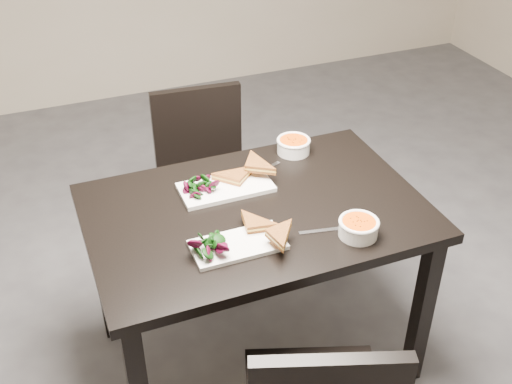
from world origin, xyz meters
The scene contains 13 objects.
ground centered at (0.00, 0.00, 0.00)m, with size 5.00×5.00×0.00m, color #47474C.
table centered at (-0.44, -0.20, 0.65)m, with size 1.20×0.80×0.75m.
chair_far centered at (-0.41, 0.53, 0.48)m, with size 0.45×0.45×0.85m.
plate_near centered at (-0.57, -0.38, 0.76)m, with size 0.31×0.15×0.02m, color white.
sandwich_near centered at (-0.51, -0.37, 0.79)m, with size 0.15×0.11×0.05m, color #9E5421, non-canonical shape.
salad_near centered at (-0.67, -0.38, 0.79)m, with size 0.10×0.09×0.04m, color black, non-canonical shape.
soup_bowl_near centered at (-0.18, -0.47, 0.78)m, with size 0.14×0.14×0.06m.
cutlery_near centered at (-0.27, -0.41, 0.75)m, with size 0.18×0.02×0.00m, color silver.
plate_far centered at (-0.50, -0.05, 0.76)m, with size 0.34×0.17×0.02m, color white.
sandwich_far centered at (-0.43, -0.06, 0.80)m, with size 0.17×0.13×0.06m, color #9E5421, non-canonical shape.
salad_far centered at (-0.60, -0.05, 0.79)m, with size 0.11×0.10×0.05m, color black, non-canonical shape.
soup_bowl_far centered at (-0.15, 0.11, 0.79)m, with size 0.14×0.14×0.06m.
cutlery_far centered at (-0.32, 0.02, 0.75)m, with size 0.18×0.02×0.00m, color silver.
Camera 1 is at (-1.11, -1.91, 2.07)m, focal length 44.44 mm.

